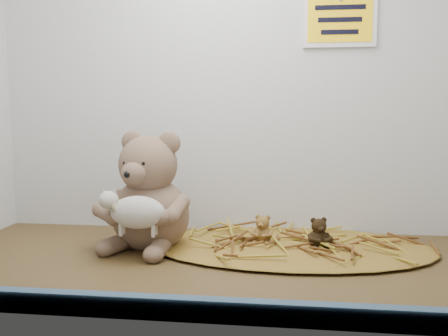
# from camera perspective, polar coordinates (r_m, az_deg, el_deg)

# --- Properties ---
(alcove_shell) EXTENTS (1.20, 0.60, 0.90)m
(alcove_shell) POSITION_cam_1_polar(r_m,az_deg,el_deg) (1.13, -1.62, 12.96)
(alcove_shell) COLOR #3C2914
(alcove_shell) RESTS_ON ground
(front_rail) EXTENTS (1.19, 0.02, 0.04)m
(front_rail) POSITION_cam_1_polar(r_m,az_deg,el_deg) (0.82, -5.71, -15.62)
(front_rail) COLOR #3B5971
(front_rail) RESTS_ON shelf_floor
(straw_bed) EXTENTS (0.68, 0.39, 0.01)m
(straw_bed) POSITION_cam_1_polar(r_m,az_deg,el_deg) (1.20, 7.53, -8.85)
(straw_bed) COLOR brown
(straw_bed) RESTS_ON shelf_floor
(main_teddy) EXTENTS (0.28, 0.29, 0.28)m
(main_teddy) POSITION_cam_1_polar(r_m,az_deg,el_deg) (1.18, -8.46, -2.53)
(main_teddy) COLOR #856852
(main_teddy) RESTS_ON shelf_floor
(toy_lamb) EXTENTS (0.16, 0.09, 0.10)m
(toy_lamb) POSITION_cam_1_polar(r_m,az_deg,el_deg) (1.09, -9.83, -5.03)
(toy_lamb) COLOR beige
(toy_lamb) RESTS_ON main_teddy
(mini_teddy_tan) EXTENTS (0.06, 0.07, 0.07)m
(mini_teddy_tan) POSITION_cam_1_polar(r_m,az_deg,el_deg) (1.20, 4.43, -6.78)
(mini_teddy_tan) COLOR brown
(mini_teddy_tan) RESTS_ON straw_bed
(mini_teddy_brown) EXTENTS (0.07, 0.07, 0.07)m
(mini_teddy_brown) POSITION_cam_1_polar(r_m,az_deg,el_deg) (1.18, 10.76, -7.11)
(mini_teddy_brown) COLOR black
(mini_teddy_brown) RESTS_ON straw_bed
(wall_sign) EXTENTS (0.16, 0.01, 0.11)m
(wall_sign) POSITION_cam_1_polar(r_m,az_deg,el_deg) (1.34, 13.08, 16.15)
(wall_sign) COLOR yellow
(wall_sign) RESTS_ON back_wall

